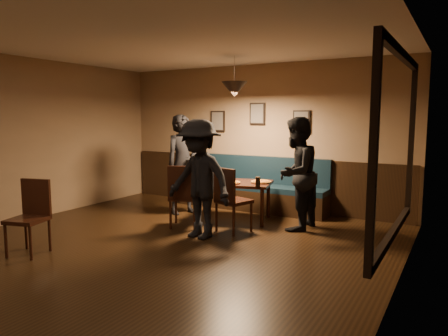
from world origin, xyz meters
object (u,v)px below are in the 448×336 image
Objects in this scene: diner_left at (183,164)px; diner_front at (199,179)px; chair_near_left at (185,196)px; tabasco_bottle at (257,181)px; soda_glass at (258,182)px; diner_right at (296,174)px; chair_near_right at (234,199)px; cafe_chair_far at (27,218)px; dining_table at (234,201)px; booth_bench at (251,184)px.

diner_front is (1.13, -1.17, -0.04)m from diner_left.
chair_near_left is 1.21m from tabasco_bottle.
soda_glass is 0.22m from tabasco_bottle.
tabasco_bottle is (-0.66, -0.06, -0.16)m from diner_right.
diner_right is at bearing 1.34° from chair_near_left.
chair_near_right is 0.72m from diner_front.
cafe_chair_far is (-2.03, -2.67, -0.27)m from soda_glass.
chair_near_left is at bearing 152.66° from diner_front.
chair_near_left is 1.01× the size of chair_near_right.
cafe_chair_far is at bearing -163.03° from diner_left.
chair_near_left is (-0.48, -0.79, 0.18)m from dining_table.
dining_table is 10.43× the size of tabasco_bottle.
chair_near_right is 0.50m from soda_glass.
soda_glass is at bearing -74.88° from diner_left.
dining_table is 0.63m from tabasco_bottle.
diner_left is 15.18× the size of tabasco_bottle.
tabasco_bottle is at bearing -79.92° from diner_right.
diner_left is at bearing 173.42° from chair_near_right.
diner_right is 0.68m from tabasco_bottle.
dining_table is 0.76m from chair_near_right.
chair_near_right is at bearing -123.65° from soda_glass.
cafe_chair_far is at bearing -127.24° from soda_glass.
diner_left is at bearing 103.24° from chair_near_left.
diner_right is at bearing -147.16° from cafe_chair_far.
chair_near_left is at bearing -154.86° from soda_glass.
booth_bench is at bearing 124.40° from chair_near_right.
chair_near_right reaches higher than cafe_chair_far.
chair_near_right is 0.56× the size of diner_left.
cafe_chair_far is (-0.38, -2.94, -0.43)m from diner_left.
chair_near_right is 1.05× the size of cafe_chair_far.
diner_right is at bearing 55.36° from chair_near_right.
booth_bench is at bearing 54.34° from chair_near_left.
dining_table is 1.23× the size of chair_near_left.
diner_right is at bearing 5.52° from tabasco_bottle.
soda_glass is at bearing -59.44° from tabasco_bottle.
soda_glass is at bearing 73.62° from chair_near_right.
soda_glass is (-0.55, -0.26, -0.14)m from diner_right.
chair_near_right is at bearing -47.35° from diner_right.
booth_bench is 1.62m from diner_right.
tabasco_bottle is (0.60, -1.00, 0.23)m from booth_bench.
diner_right is 10.85× the size of soda_glass.
chair_near_left is at bearing -129.65° from cafe_chair_far.
soda_glass reaches higher than dining_table.
diner_right reaches higher than cafe_chair_far.
chair_near_left is at bearing -118.68° from diner_left.
diner_left is (-0.58, 0.77, 0.40)m from chair_near_left.
chair_near_left is at bearing -101.86° from booth_bench.
diner_front reaches higher than dining_table.
diner_front is at bearing -111.76° from diner_left.
soda_glass is at bearing -60.30° from diner_right.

